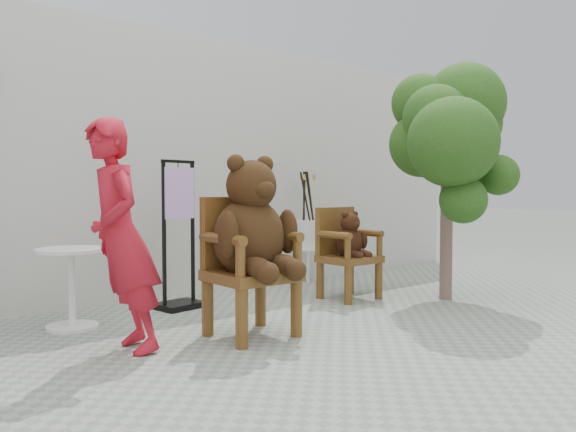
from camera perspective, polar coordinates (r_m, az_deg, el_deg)
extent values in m
plane|color=gray|center=(4.86, 8.84, -11.81)|extent=(60.00, 60.00, 0.00)
cube|color=beige|center=(7.15, -10.09, 4.94)|extent=(9.00, 1.00, 3.00)
cylinder|color=#4E3010|center=(4.37, -4.72, -10.34)|extent=(0.10, 0.10, 0.46)
cylinder|color=#4E3010|center=(4.77, -8.17, -9.24)|extent=(0.10, 0.10, 0.46)
cylinder|color=#4E3010|center=(4.70, 0.86, -9.41)|extent=(0.10, 0.10, 0.46)
cylinder|color=#4E3010|center=(5.08, -2.82, -8.49)|extent=(0.10, 0.10, 0.46)
cube|color=#4E3010|center=(4.67, -3.70, -6.05)|extent=(0.66, 0.60, 0.09)
cube|color=#4E3010|center=(4.84, -5.52, -1.62)|extent=(0.63, 0.09, 0.60)
cylinder|color=#4E3010|center=(4.69, -8.41, -1.78)|extent=(0.09, 0.09, 0.60)
cylinder|color=#4E3010|center=(4.28, -4.86, -4.40)|extent=(0.08, 0.08, 0.27)
cylinder|color=#4E3010|center=(4.47, -6.68, -2.34)|extent=(0.09, 0.57, 0.09)
cylinder|color=#4E3010|center=(5.01, -2.81, -1.47)|extent=(0.09, 0.09, 0.60)
cylinder|color=#4E3010|center=(4.63, 0.97, -3.86)|extent=(0.08, 0.08, 0.27)
cylinder|color=#4E3010|center=(4.81, -0.96, -1.97)|extent=(0.09, 0.57, 0.09)
ellipsoid|color=black|center=(4.66, -3.95, -2.23)|extent=(0.63, 0.53, 0.66)
sphere|color=black|center=(4.62, -3.74, 3.11)|extent=(0.42, 0.42, 0.42)
ellipsoid|color=black|center=(4.48, -2.48, 2.73)|extent=(0.19, 0.15, 0.15)
sphere|color=black|center=(4.55, -5.32, 5.35)|extent=(0.15, 0.15, 0.15)
sphere|color=black|center=(4.72, -2.38, 5.26)|extent=(0.15, 0.15, 0.15)
ellipsoid|color=black|center=(4.38, -6.08, -1.94)|extent=(0.15, 0.21, 0.38)
ellipsoid|color=black|center=(4.38, -3.22, -5.37)|extent=(0.18, 0.37, 0.18)
sphere|color=black|center=(4.27, -2.05, -5.86)|extent=(0.18, 0.18, 0.18)
ellipsoid|color=black|center=(4.73, -0.06, -1.58)|extent=(0.15, 0.21, 0.38)
ellipsoid|color=black|center=(4.54, -0.46, -5.07)|extent=(0.18, 0.37, 0.18)
sphere|color=black|center=(4.43, 0.74, -5.53)|extent=(0.18, 0.18, 0.18)
cylinder|color=#4E3010|center=(6.00, 6.13, -7.03)|extent=(0.09, 0.09, 0.41)
cylinder|color=#4E3010|center=(6.31, 3.28, -6.54)|extent=(0.09, 0.09, 0.41)
cylinder|color=#4E3010|center=(6.35, 9.19, -6.51)|extent=(0.09, 0.09, 0.41)
cylinder|color=#4E3010|center=(6.64, 6.35, -6.08)|extent=(0.09, 0.09, 0.41)
cube|color=#4E3010|center=(6.29, 6.26, -4.36)|extent=(0.58, 0.53, 0.08)
cube|color=#4E3010|center=(6.42, 4.81, -1.47)|extent=(0.55, 0.08, 0.53)
cylinder|color=#4E3010|center=(6.25, 3.17, -1.59)|extent=(0.08, 0.08, 0.53)
cylinder|color=#4E3010|center=(5.94, 6.09, -3.22)|extent=(0.07, 0.07, 0.24)
cylinder|color=#4E3010|center=(6.08, 4.62, -1.93)|extent=(0.08, 0.51, 0.08)
cylinder|color=#4E3010|center=(6.60, 6.37, -1.37)|extent=(0.08, 0.08, 0.53)
cylinder|color=#4E3010|center=(6.31, 9.28, -2.89)|extent=(0.07, 0.07, 0.24)
cylinder|color=#4E3010|center=(6.44, 7.82, -1.69)|extent=(0.08, 0.51, 0.08)
ellipsoid|color=black|center=(6.27, 6.22, -2.74)|extent=(0.33, 0.28, 0.34)
sphere|color=black|center=(6.25, 6.34, -0.68)|extent=(0.22, 0.22, 0.22)
ellipsoid|color=black|center=(6.19, 6.92, -0.87)|extent=(0.10, 0.08, 0.08)
sphere|color=black|center=(6.19, 5.81, 0.15)|extent=(0.08, 0.08, 0.08)
sphere|color=black|center=(6.30, 6.79, 0.19)|extent=(0.08, 0.08, 0.08)
ellipsoid|color=black|center=(6.11, 5.68, -2.65)|extent=(0.08, 0.11, 0.20)
ellipsoid|color=black|center=(6.13, 6.74, -3.92)|extent=(0.10, 0.19, 0.10)
sphere|color=black|center=(6.08, 7.26, -4.08)|extent=(0.09, 0.09, 0.09)
ellipsoid|color=black|center=(6.34, 7.66, -2.47)|extent=(0.08, 0.11, 0.20)
ellipsoid|color=black|center=(6.24, 7.64, -3.81)|extent=(0.10, 0.19, 0.10)
sphere|color=black|center=(6.19, 8.16, -3.97)|extent=(0.09, 0.09, 0.09)
imported|color=#B21525|center=(4.32, -16.55, -2.05)|extent=(0.46, 0.66, 1.73)
cylinder|color=white|center=(5.25, -21.18, -3.24)|extent=(0.60, 0.60, 0.03)
cylinder|color=white|center=(5.29, -21.12, -6.90)|extent=(0.06, 0.06, 0.68)
cylinder|color=white|center=(5.36, -21.05, -10.44)|extent=(0.44, 0.44, 0.03)
cube|color=black|center=(5.72, -12.48, -2.03)|extent=(0.03, 0.03, 1.50)
cube|color=black|center=(5.94, -9.66, -1.83)|extent=(0.03, 0.03, 1.50)
cube|color=black|center=(5.82, -11.11, 5.45)|extent=(0.40, 0.09, 0.03)
cube|color=black|center=(5.93, -10.98, -8.88)|extent=(0.50, 0.41, 0.06)
cube|color=#C797DC|center=(5.80, -11.02, 2.30)|extent=(0.36, 0.09, 0.52)
cylinder|color=black|center=(5.82, -11.11, 5.15)|extent=(0.01, 0.01, 0.08)
cylinder|color=white|center=(7.36, 2.02, -3.35)|extent=(0.32, 0.32, 0.03)
cylinder|color=white|center=(7.50, 2.06, -4.93)|extent=(0.03, 0.03, 0.44)
cylinder|color=white|center=(7.39, 1.08, -5.04)|extent=(0.03, 0.03, 0.44)
cylinder|color=white|center=(7.27, 1.96, -5.18)|extent=(0.03, 0.03, 0.44)
cylinder|color=white|center=(7.38, 2.95, -5.06)|extent=(0.03, 0.03, 0.44)
cylinder|color=black|center=(7.33, 1.64, 1.44)|extent=(0.11, 0.09, 0.80)
cylinder|color=#A18A49|center=(7.34, 1.33, 3.94)|extent=(0.04, 0.04, 0.08)
cylinder|color=black|center=(7.28, 2.29, 1.43)|extent=(0.19, 0.03, 0.79)
cylinder|color=#A18A49|center=(7.24, 2.65, 3.96)|extent=(0.05, 0.04, 0.08)
cylinder|color=black|center=(7.27, 1.87, 1.43)|extent=(0.09, 0.17, 0.79)
cylinder|color=#A18A49|center=(7.22, 1.68, 3.96)|extent=(0.04, 0.05, 0.08)
cylinder|color=black|center=(7.32, 1.63, 1.44)|extent=(0.08, 0.10, 0.80)
cylinder|color=#A18A49|center=(7.31, 1.35, 3.95)|extent=(0.04, 0.04, 0.08)
cylinder|color=black|center=(7.29, 2.33, 1.43)|extent=(0.18, 0.05, 0.79)
cylinder|color=#A18A49|center=(7.25, 2.70, 3.96)|extent=(0.05, 0.04, 0.08)
cylinder|color=black|center=(7.29, 2.33, 1.43)|extent=(0.18, 0.05, 0.79)
cylinder|color=#A18A49|center=(7.25, 2.71, 3.96)|extent=(0.05, 0.04, 0.08)
cylinder|color=brown|center=(6.44, 15.84, 2.44)|extent=(0.14, 0.14, 2.40)
sphere|color=#16350E|center=(6.58, 13.48, 7.09)|extent=(0.75, 0.75, 0.75)
sphere|color=#16350E|center=(7.02, 15.30, 8.19)|extent=(0.90, 0.90, 0.90)
sphere|color=#16350E|center=(6.34, 14.79, 9.63)|extent=(0.72, 0.72, 0.72)
sphere|color=#16350E|center=(6.67, 13.34, 11.09)|extent=(0.66, 0.66, 0.66)
sphere|color=#16350E|center=(5.85, 16.39, 7.21)|extent=(0.90, 0.90, 0.90)
sphere|color=#16350E|center=(6.73, 17.46, 10.84)|extent=(0.91, 0.91, 0.91)
sphere|color=#16350E|center=(6.80, 17.84, 8.91)|extent=(0.75, 0.75, 0.75)
sphere|color=#16350E|center=(5.91, 17.37, 1.57)|extent=(0.48, 0.48, 0.48)
sphere|color=#16350E|center=(6.31, 20.60, 3.92)|extent=(0.43, 0.43, 0.43)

